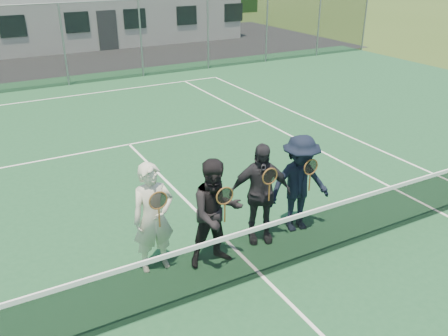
# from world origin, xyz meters

# --- Properties ---
(ground) EXTENTS (220.00, 220.00, 0.00)m
(ground) POSITION_xyz_m (0.00, 20.00, 0.00)
(ground) COLOR #324B1A
(ground) RESTS_ON ground
(court_surface) EXTENTS (30.00, 30.00, 0.02)m
(court_surface) POSITION_xyz_m (0.00, 0.00, 0.01)
(court_surface) COLOR #1C4C2B
(court_surface) RESTS_ON ground
(hedge_row) EXTENTS (40.00, 1.20, 1.10)m
(hedge_row) POSITION_xyz_m (0.00, 32.00, 0.55)
(hedge_row) COLOR black
(hedge_row) RESTS_ON ground
(court_markings) EXTENTS (11.03, 23.83, 0.01)m
(court_markings) POSITION_xyz_m (0.00, 0.00, 0.02)
(court_markings) COLOR white
(court_markings) RESTS_ON court_surface
(tennis_net) EXTENTS (11.68, 0.08, 1.10)m
(tennis_net) POSITION_xyz_m (0.00, 0.00, 0.54)
(tennis_net) COLOR slate
(tennis_net) RESTS_ON ground
(perimeter_fence) EXTENTS (30.07, 0.07, 3.02)m
(perimeter_fence) POSITION_xyz_m (0.00, 13.50, 1.52)
(perimeter_fence) COLOR slate
(perimeter_fence) RESTS_ON ground
(player_a) EXTENTS (0.67, 0.51, 1.80)m
(player_a) POSITION_xyz_m (-1.34, 1.04, 0.92)
(player_a) COLOR beige
(player_a) RESTS_ON court_surface
(player_b) EXTENTS (0.94, 0.77, 1.80)m
(player_b) POSITION_xyz_m (-0.43, 0.70, 0.92)
(player_b) COLOR black
(player_b) RESTS_ON court_surface
(player_c) EXTENTS (1.14, 0.79, 1.80)m
(player_c) POSITION_xyz_m (0.53, 0.94, 0.92)
(player_c) COLOR #242328
(player_c) RESTS_ON court_surface
(player_d) EXTENTS (1.25, 0.83, 1.80)m
(player_d) POSITION_xyz_m (1.33, 0.91, 0.92)
(player_d) COLOR black
(player_d) RESTS_ON court_surface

